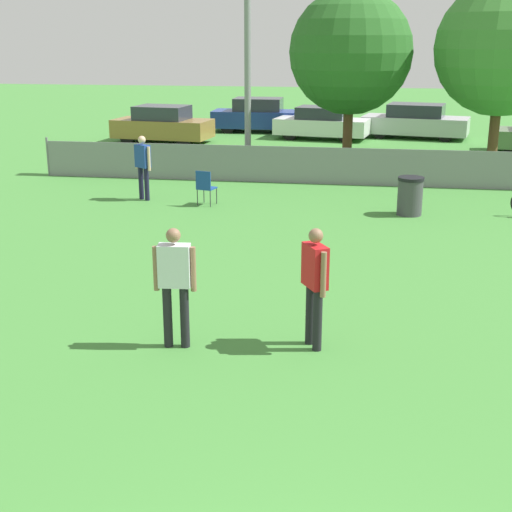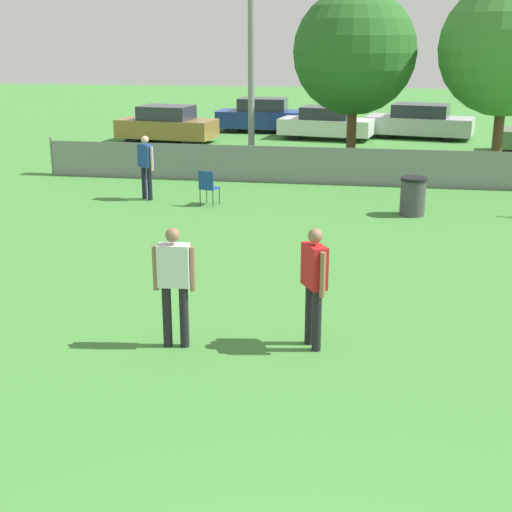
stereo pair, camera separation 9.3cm
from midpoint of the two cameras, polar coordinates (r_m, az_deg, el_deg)
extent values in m
cube|color=gray|center=(21.41, 8.56, 7.06)|extent=(19.82, 0.03, 1.10)
cylinder|color=slate|center=(23.65, -16.42, 7.64)|extent=(0.07, 0.07, 1.21)
cylinder|color=gray|center=(22.60, -0.81, 16.31)|extent=(0.20, 0.20, 7.80)
cylinder|color=brown|center=(24.38, 7.22, 9.70)|extent=(0.32, 0.32, 2.25)
sphere|color=#286023|center=(24.19, 7.46, 15.88)|extent=(4.01, 4.01, 4.01)
cylinder|color=brown|center=(24.30, 18.36, 9.05)|extent=(0.32, 0.32, 2.33)
sphere|color=#3D7F33|center=(24.11, 18.98, 15.44)|extent=(4.15, 4.15, 4.15)
cylinder|color=black|center=(10.22, 4.09, -4.64)|extent=(0.13, 0.13, 0.91)
cylinder|color=black|center=(10.02, 4.68, -5.12)|extent=(0.13, 0.13, 0.91)
cube|color=red|center=(9.86, 4.48, -0.79)|extent=(0.41, 0.49, 0.61)
sphere|color=#8C664C|center=(9.74, 4.54, 1.64)|extent=(0.20, 0.20, 0.20)
cylinder|color=#8C664C|center=(10.10, 3.84, -0.61)|extent=(0.08, 0.08, 0.64)
cylinder|color=#8C664C|center=(9.65, 5.14, -1.50)|extent=(0.08, 0.08, 0.64)
cylinder|color=black|center=(10.19, -7.34, -4.82)|extent=(0.13, 0.13, 0.91)
cylinder|color=black|center=(10.15, -5.99, -4.86)|extent=(0.13, 0.13, 0.91)
cube|color=silver|center=(9.91, -6.82, -0.77)|extent=(0.46, 0.26, 0.61)
sphere|color=#8C664C|center=(9.79, -6.91, 1.65)|extent=(0.20, 0.20, 0.20)
cylinder|color=#8C664C|center=(9.98, -8.28, -0.99)|extent=(0.08, 0.08, 0.64)
cylinder|color=#8C664C|center=(9.88, -5.32, -1.06)|extent=(0.08, 0.08, 0.64)
cylinder|color=#191933|center=(19.44, -8.87, 5.70)|extent=(0.13, 0.13, 0.88)
cylinder|color=#191933|center=(19.62, -9.31, 5.78)|extent=(0.13, 0.13, 0.88)
cube|color=navy|center=(19.40, -9.20, 7.90)|extent=(0.47, 0.41, 0.61)
sphere|color=#D8AD8C|center=(19.33, -9.26, 9.17)|extent=(0.20, 0.20, 0.20)
cylinder|color=#D8AD8C|center=(19.21, -8.71, 7.69)|extent=(0.08, 0.08, 0.64)
cylinder|color=#D8AD8C|center=(19.59, -9.67, 7.83)|extent=(0.08, 0.08, 0.64)
cylinder|color=#333338|center=(18.87, -3.31, 4.82)|extent=(0.02, 0.02, 0.43)
cylinder|color=#333338|center=(19.03, -4.33, 4.91)|extent=(0.02, 0.02, 0.43)
cylinder|color=#333338|center=(18.54, -3.82, 4.59)|extent=(0.02, 0.02, 0.43)
cylinder|color=#333338|center=(18.71, -4.85, 4.68)|extent=(0.02, 0.02, 0.43)
cube|color=navy|center=(18.74, -4.09, 5.43)|extent=(0.51, 0.51, 0.03)
cube|color=navy|center=(18.52, -4.39, 6.07)|extent=(0.42, 0.12, 0.47)
cylinder|color=#3F3F44|center=(18.02, 12.07, 4.59)|extent=(0.61, 0.61, 0.87)
cylinder|color=black|center=(17.93, 12.16, 6.06)|extent=(0.64, 0.64, 0.08)
cylinder|color=black|center=(30.54, -4.80, 9.78)|extent=(0.69, 0.26, 0.67)
cylinder|color=black|center=(29.10, -5.90, 9.38)|extent=(0.69, 0.26, 0.67)
cylinder|color=black|center=(31.50, -9.07, 9.86)|extent=(0.69, 0.26, 0.67)
cylinder|color=black|center=(30.10, -10.34, 9.46)|extent=(0.69, 0.26, 0.67)
cube|color=olive|center=(30.26, -7.57, 10.09)|extent=(4.18, 2.27, 0.74)
cube|color=#2D333D|center=(30.19, -7.62, 11.31)|extent=(2.26, 1.82, 0.56)
cylinder|color=black|center=(34.02, 2.47, 10.59)|extent=(0.68, 0.18, 0.68)
cylinder|color=black|center=(32.52, 2.17, 10.29)|extent=(0.68, 0.18, 0.68)
cylinder|color=black|center=(34.39, -1.87, 10.67)|extent=(0.68, 0.18, 0.68)
cylinder|color=black|center=(32.91, -2.35, 10.37)|extent=(0.68, 0.18, 0.68)
cube|color=navy|center=(33.41, 0.10, 10.91)|extent=(4.16, 1.76, 0.76)
cube|color=#2D333D|center=(33.34, 0.10, 12.04)|extent=(2.17, 1.54, 0.57)
cylinder|color=black|center=(31.59, 7.68, 9.91)|extent=(0.67, 0.28, 0.65)
cylinder|color=black|center=(30.14, 7.14, 9.59)|extent=(0.67, 0.28, 0.65)
cylinder|color=black|center=(32.12, 3.35, 10.16)|extent=(0.67, 0.28, 0.65)
cylinder|color=black|center=(30.70, 2.62, 9.84)|extent=(0.67, 0.28, 0.65)
cube|color=white|center=(31.09, 5.20, 10.28)|extent=(4.15, 2.31, 0.67)
cube|color=#2D333D|center=(31.02, 5.23, 11.35)|extent=(2.25, 1.80, 0.50)
cylinder|color=black|center=(32.79, 15.13, 9.73)|extent=(0.65, 0.30, 0.63)
cylinder|color=black|center=(31.20, 14.83, 9.40)|extent=(0.65, 0.30, 0.63)
cylinder|color=black|center=(33.15, 10.31, 10.12)|extent=(0.65, 0.30, 0.63)
cylinder|color=black|center=(31.58, 9.79, 9.80)|extent=(0.65, 0.30, 0.63)
cube|color=#B7B7BC|center=(32.12, 12.54, 10.19)|extent=(4.72, 2.66, 0.72)
cube|color=#2D333D|center=(32.06, 12.61, 11.31)|extent=(2.58, 2.03, 0.54)
cylinder|color=black|center=(29.87, 19.63, 8.70)|extent=(0.69, 0.26, 0.68)
camera|label=1|loc=(0.05, -90.25, -0.08)|focal=50.00mm
camera|label=2|loc=(0.05, 89.75, 0.08)|focal=50.00mm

